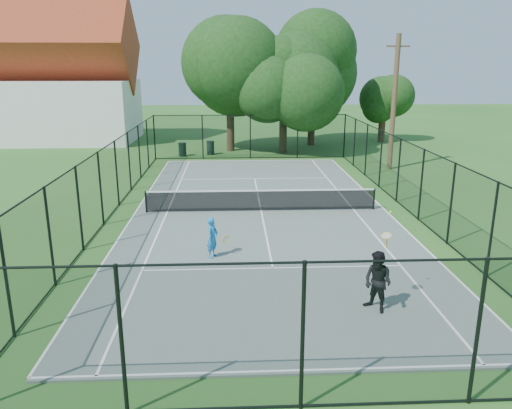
{
  "coord_description": "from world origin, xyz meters",
  "views": [
    {
      "loc": [
        -1.23,
        -21.0,
        6.28
      ],
      "look_at": [
        -0.37,
        -3.0,
        1.2
      ],
      "focal_mm": 35.0,
      "sensor_mm": 36.0,
      "label": 1
    }
  ],
  "objects_px": {
    "trash_bin_left": "(182,149)",
    "player_black": "(378,282)",
    "trash_bin_right": "(210,148)",
    "player_blue": "(213,237)",
    "utility_pole": "(394,102)",
    "tennis_net": "(261,199)"
  },
  "relations": [
    {
      "from": "trash_bin_right",
      "to": "utility_pole",
      "type": "xyz_separation_m",
      "value": [
        11.3,
        -5.67,
        3.57
      ]
    },
    {
      "from": "player_black",
      "to": "trash_bin_right",
      "type": "bearing_deg",
      "value": 102.4
    },
    {
      "from": "utility_pole",
      "to": "player_blue",
      "type": "relative_size",
      "value": 5.8
    },
    {
      "from": "tennis_net",
      "to": "player_blue",
      "type": "distance_m",
      "value": 5.68
    },
    {
      "from": "trash_bin_left",
      "to": "player_blue",
      "type": "height_order",
      "value": "player_blue"
    },
    {
      "from": "trash_bin_right",
      "to": "utility_pole",
      "type": "relative_size",
      "value": 0.12
    },
    {
      "from": "player_blue",
      "to": "utility_pole",
      "type": "bearing_deg",
      "value": 54.0
    },
    {
      "from": "tennis_net",
      "to": "player_black",
      "type": "bearing_deg",
      "value": -75.17
    },
    {
      "from": "tennis_net",
      "to": "player_blue",
      "type": "xyz_separation_m",
      "value": [
        -1.93,
        -5.34,
        0.17
      ]
    },
    {
      "from": "player_blue",
      "to": "player_black",
      "type": "xyz_separation_m",
      "value": [
        4.4,
        -4.0,
        0.13
      ]
    },
    {
      "from": "trash_bin_right",
      "to": "player_black",
      "type": "xyz_separation_m",
      "value": [
        5.28,
        -24.01,
        0.38
      ]
    },
    {
      "from": "player_black",
      "to": "trash_bin_left",
      "type": "bearing_deg",
      "value": 107.14
    },
    {
      "from": "trash_bin_left",
      "to": "player_black",
      "type": "height_order",
      "value": "player_black"
    },
    {
      "from": "trash_bin_left",
      "to": "player_blue",
      "type": "xyz_separation_m",
      "value": [
        2.84,
        -19.46,
        0.27
      ]
    },
    {
      "from": "trash_bin_left",
      "to": "player_black",
      "type": "xyz_separation_m",
      "value": [
        7.23,
        -23.46,
        0.39
      ]
    },
    {
      "from": "trash_bin_left",
      "to": "utility_pole",
      "type": "bearing_deg",
      "value": -21.12
    },
    {
      "from": "utility_pole",
      "to": "trash_bin_right",
      "type": "bearing_deg",
      "value": 153.34
    },
    {
      "from": "tennis_net",
      "to": "player_blue",
      "type": "height_order",
      "value": "player_blue"
    },
    {
      "from": "trash_bin_right",
      "to": "player_blue",
      "type": "xyz_separation_m",
      "value": [
        0.88,
        -20.02,
        0.26
      ]
    },
    {
      "from": "trash_bin_right",
      "to": "trash_bin_left",
      "type": "bearing_deg",
      "value": -164.24
    },
    {
      "from": "trash_bin_right",
      "to": "player_blue",
      "type": "relative_size",
      "value": 0.71
    },
    {
      "from": "trash_bin_right",
      "to": "player_black",
      "type": "bearing_deg",
      "value": -77.6
    }
  ]
}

